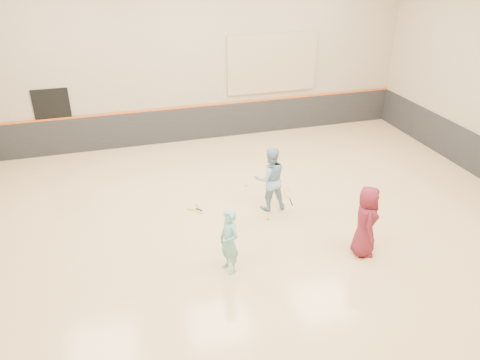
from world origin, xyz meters
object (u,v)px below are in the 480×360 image
object	(u,v)px
young_man	(366,221)
spare_racket	(192,205)
girl	(229,241)
instructor	(270,179)

from	to	relation	value
young_man	spare_racket	size ratio (longest dim) A/B	2.32
girl	young_man	size ratio (longest dim) A/B	0.89
instructor	spare_racket	xyz separation A→B (m)	(-1.93, 0.59, -0.77)
young_man	instructor	bearing A→B (deg)	48.68
girl	young_man	world-z (taller)	young_man
instructor	spare_racket	distance (m)	2.16
instructor	young_man	size ratio (longest dim) A/B	1.03
instructor	spare_racket	size ratio (longest dim) A/B	2.39
girl	young_man	distance (m)	3.04
young_man	girl	bearing A→B (deg)	105.46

